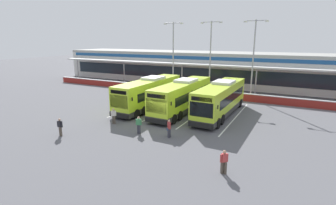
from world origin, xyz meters
TOP-DOWN VIEW (x-y plane):
  - ground_plane at (0.00, 0.00)m, footprint 200.00×200.00m
  - terminal_building at (-0.00, 26.91)m, footprint 70.00×13.00m
  - red_barrier_wall at (0.00, 14.50)m, footprint 60.00×0.40m
  - coach_bus_leftmost at (-4.35, 5.38)m, footprint 3.04×12.19m
  - coach_bus_left_centre at (0.08, 5.51)m, footprint 3.04×12.19m
  - coach_bus_centre at (4.44, 6.29)m, footprint 3.04×12.19m
  - bay_stripe_far_west at (-6.30, 6.00)m, footprint 0.14×13.00m
  - bay_stripe_west at (-2.10, 6.00)m, footprint 0.14×13.00m
  - bay_stripe_mid_west at (2.10, 6.00)m, footprint 0.14×13.00m
  - bay_stripe_centre at (6.30, 6.00)m, footprint 0.14×13.00m
  - pedestrian_with_handbag at (2.44, -2.56)m, footprint 0.54×0.60m
  - pedestrian_in_dark_coat at (-0.42, -3.02)m, footprint 0.54×0.31m
  - pedestrian_child at (-4.25, -1.84)m, footprint 0.44×0.45m
  - pedestrian_near_bin at (8.43, -6.62)m, footprint 0.45×0.44m
  - pedestrian_approaching_bus at (-6.33, -6.69)m, footprint 0.54×0.30m
  - lamp_post_west at (-6.32, 16.04)m, footprint 3.24×0.28m
  - lamp_post_centre at (-0.20, 16.22)m, footprint 3.24×0.28m
  - lamp_post_east at (6.02, 16.34)m, footprint 3.24×0.28m

SIDE VIEW (x-z plane):
  - ground_plane at x=0.00m, z-range 0.00..0.00m
  - bay_stripe_far_west at x=-6.30m, z-range 0.00..0.01m
  - bay_stripe_west at x=-2.10m, z-range 0.00..0.01m
  - bay_stripe_mid_west at x=2.10m, z-range 0.00..0.01m
  - bay_stripe_centre at x=6.30m, z-range 0.00..0.01m
  - red_barrier_wall at x=0.00m, z-range 0.01..1.10m
  - pedestrian_with_handbag at x=2.44m, z-range 0.05..1.67m
  - pedestrian_in_dark_coat at x=-0.42m, z-range 0.06..1.68m
  - pedestrian_child at x=-4.25m, z-range 0.06..1.68m
  - pedestrian_near_bin at x=8.43m, z-range 0.06..1.68m
  - pedestrian_approaching_bus at x=-6.33m, z-range 0.06..1.68m
  - coach_bus_leftmost at x=-4.35m, z-range -0.10..3.68m
  - coach_bus_left_centre at x=0.08m, z-range -0.10..3.68m
  - coach_bus_centre at x=4.44m, z-range -0.10..3.68m
  - terminal_building at x=0.00m, z-range 0.01..6.01m
  - lamp_post_west at x=-6.32m, z-range 0.79..11.79m
  - lamp_post_centre at x=-0.20m, z-range 0.79..11.79m
  - lamp_post_east at x=6.02m, z-range 0.79..11.79m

